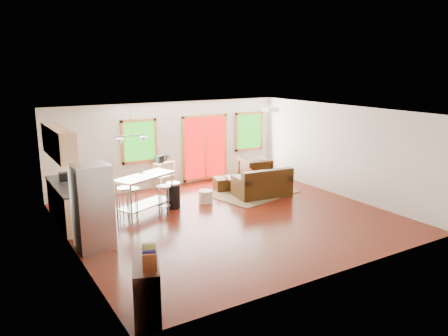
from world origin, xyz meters
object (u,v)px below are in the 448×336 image
armchair (255,169)px  island (145,188)px  rug (252,193)px  refrigerator (93,207)px  kitchen_cart (163,165)px  loveseat (263,185)px  ottoman (224,184)px  coffee_table (245,178)px

armchair → island: island is taller
rug → refrigerator: refrigerator is taller
refrigerator → kitchen_cart: size_ratio=1.69×
loveseat → armchair: 1.54m
loveseat → ottoman: size_ratio=2.94×
armchair → refrigerator: 6.36m
rug → island: (-3.33, -0.14, 0.68)m
rug → loveseat: loveseat is taller
armchair → refrigerator: size_ratio=0.50×
refrigerator → armchair: bearing=22.3°
loveseat → kitchen_cart: bearing=140.0°
armchair → ottoman: 1.34m
rug → island: island is taller
coffee_table → refrigerator: bearing=-158.5°
loveseat → coffee_table: bearing=106.2°
loveseat → island: island is taller
loveseat → ottoman: 1.29m
kitchen_cart → coffee_table: bearing=-37.6°
loveseat → rug: bearing=112.3°
loveseat → ottoman: bearing=125.5°
coffee_table → ottoman: (-0.49, 0.39, -0.19)m
rug → refrigerator: bearing=-162.2°
ottoman → refrigerator: (-4.50, -2.35, 0.69)m
refrigerator → island: 2.22m
coffee_table → island: bearing=-171.4°
rug → ottoman: 0.92m
coffee_table → kitchen_cart: 2.50m
ottoman → refrigerator: refrigerator is taller
rug → kitchen_cart: 2.81m
rug → kitchen_cart: (-1.98, 1.87, 0.70)m
rug → refrigerator: (-5.00, -1.60, 0.87)m
armchair → refrigerator: refrigerator is taller
rug → armchair: 1.33m
armchair → loveseat: bearing=70.5°
island → armchair: bearing=15.3°
armchair → rug: bearing=58.4°
coffee_table → kitchen_cart: kitchen_cart is taller
rug → island: bearing=-177.6°
refrigerator → loveseat: bearing=11.7°
armchair → ottoman: (-1.30, -0.24, -0.25)m
refrigerator → kitchen_cart: bearing=47.3°
rug → loveseat: bearing=-75.0°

